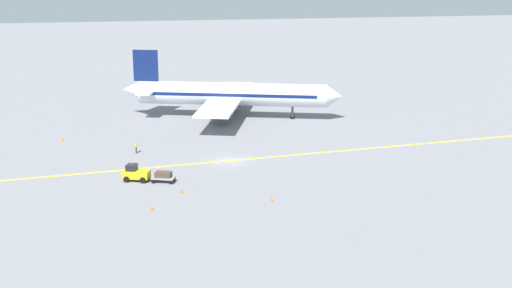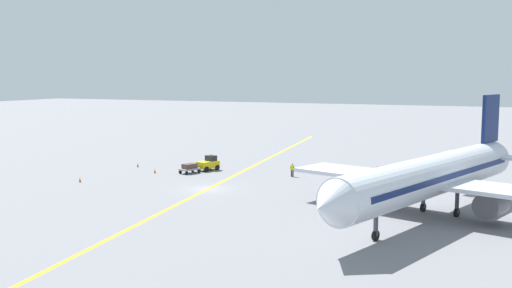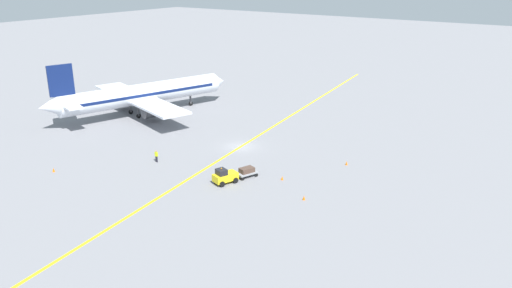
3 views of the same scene
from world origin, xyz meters
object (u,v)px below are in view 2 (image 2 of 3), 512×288
object	(u,v)px
baggage_cart_trailing	(190,167)
traffic_cone_far_edge	(80,180)
airplane_at_gate	(433,176)
baggage_tug_white	(209,164)
traffic_cone_near_nose	(138,165)
traffic_cone_mid_apron	(377,167)
ground_crew_worker	(292,169)
traffic_cone_by_wingtip	(155,171)

from	to	relation	value
baggage_cart_trailing	traffic_cone_far_edge	bearing A→B (deg)	51.44
airplane_at_gate	baggage_tug_white	xyz separation A→B (m)	(30.88, -15.51, -2.81)
traffic_cone_near_nose	traffic_cone_mid_apron	xyz separation A→B (m)	(-30.84, -11.21, 0.00)
traffic_cone_mid_apron	traffic_cone_far_edge	xyz separation A→B (m)	(30.28, 23.81, 0.00)
airplane_at_gate	baggage_cart_trailing	xyz separation A→B (m)	(31.98, -12.40, -2.95)
baggage_tug_white	ground_crew_worker	xyz separation A→B (m)	(-11.99, 0.28, 0.01)
traffic_cone_mid_apron	traffic_cone_by_wingtip	bearing A→B (deg)	29.57
baggage_cart_trailing	traffic_cone_mid_apron	xyz separation A→B (m)	(-21.60, -12.92, -0.49)
traffic_cone_near_nose	ground_crew_worker	bearing A→B (deg)	-177.14
traffic_cone_near_nose	baggage_tug_white	bearing A→B (deg)	-172.30
baggage_tug_white	traffic_cone_near_nose	world-z (taller)	baggage_tug_white
traffic_cone_near_nose	traffic_cone_mid_apron	distance (m)	32.81
baggage_tug_white	traffic_cone_by_wingtip	size ratio (longest dim) A/B	6.05
traffic_cone_mid_apron	traffic_cone_by_wingtip	distance (m)	29.66
ground_crew_worker	traffic_cone_mid_apron	distance (m)	13.22
baggage_cart_trailing	traffic_cone_mid_apron	size ratio (longest dim) A/B	5.31
baggage_tug_white	traffic_cone_by_wingtip	world-z (taller)	baggage_tug_white
baggage_tug_white	traffic_cone_mid_apron	world-z (taller)	baggage_tug_white
airplane_at_gate	ground_crew_worker	size ratio (longest dim) A/B	20.69
baggage_cart_trailing	ground_crew_worker	distance (m)	13.40
airplane_at_gate	traffic_cone_far_edge	distance (m)	40.84
traffic_cone_near_nose	traffic_cone_mid_apron	bearing A→B (deg)	-160.03
airplane_at_gate	baggage_cart_trailing	world-z (taller)	airplane_at_gate
traffic_cone_far_edge	baggage_cart_trailing	bearing A→B (deg)	-128.56
airplane_at_gate	traffic_cone_near_nose	world-z (taller)	airplane_at_gate
traffic_cone_mid_apron	baggage_cart_trailing	bearing A→B (deg)	30.88
baggage_tug_white	traffic_cone_far_edge	distance (m)	17.09
traffic_cone_by_wingtip	baggage_cart_trailing	bearing A→B (deg)	-157.73
baggage_cart_trailing	traffic_cone_far_edge	size ratio (longest dim) A/B	5.31
traffic_cone_near_nose	traffic_cone_far_edge	xyz separation A→B (m)	(-0.55, 12.60, 0.00)
ground_crew_worker	traffic_cone_near_nose	size ratio (longest dim) A/B	3.05
baggage_cart_trailing	traffic_cone_mid_apron	distance (m)	25.18
ground_crew_worker	traffic_cone_by_wingtip	size ratio (longest dim) A/B	3.05
baggage_cart_trailing	ground_crew_worker	bearing A→B (deg)	-167.83
airplane_at_gate	ground_crew_worker	world-z (taller)	airplane_at_gate
airplane_at_gate	ground_crew_worker	bearing A→B (deg)	-38.88
baggage_cart_trailing	traffic_cone_far_edge	world-z (taller)	baggage_cart_trailing
traffic_cone_far_edge	traffic_cone_by_wingtip	bearing A→B (deg)	-116.06
ground_crew_worker	traffic_cone_far_edge	xyz separation A→B (m)	(21.77, 13.71, -0.63)
baggage_cart_trailing	baggage_tug_white	bearing A→B (deg)	-109.60
ground_crew_worker	baggage_cart_trailing	bearing A→B (deg)	12.17
airplane_at_gate	traffic_cone_by_wingtip	size ratio (longest dim) A/B	63.21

